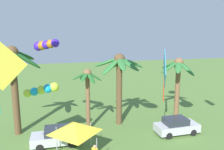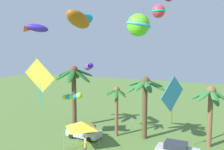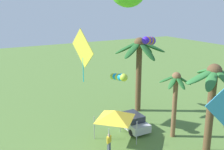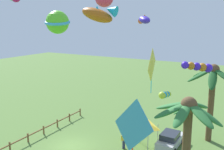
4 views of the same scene
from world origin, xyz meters
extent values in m
cylinder|color=brown|center=(-8.10, 11.48, 3.71)|extent=(0.59, 0.59, 7.42)
ellipsoid|color=#1E5623|center=(-6.98, 11.61, 6.74)|extent=(2.53, 1.05, 1.92)
ellipsoid|color=#1E5623|center=(-7.31, 12.51, 7.04)|extent=(2.28, 2.64, 1.36)
ellipsoid|color=#1E5623|center=(-8.52, 12.58, 6.81)|extent=(1.63, 2.65, 1.80)
ellipsoid|color=#1E5623|center=(-9.39, 11.65, 7.05)|extent=(2.80, 1.12, 1.36)
ellipsoid|color=#1E5623|center=(-8.75, 10.42, 6.92)|extent=(2.04, 2.67, 1.59)
ellipsoid|color=#1E5623|center=(-7.69, 10.35, 6.85)|extent=(1.63, 2.69, 1.72)
sphere|color=brown|center=(-8.10, 11.48, 7.42)|extent=(1.13, 1.13, 1.13)
cylinder|color=brown|center=(1.45, 11.42, 3.28)|extent=(0.58, 0.58, 6.56)
ellipsoid|color=#2D7033|center=(2.61, 11.29, 6.21)|extent=(2.52, 0.98, 1.27)
ellipsoid|color=#2D7033|center=(2.22, 12.32, 6.25)|extent=(2.15, 2.35, 1.19)
ellipsoid|color=#2D7033|center=(1.40, 12.51, 6.06)|extent=(0.82, 2.37, 1.55)
ellipsoid|color=#2D7033|center=(0.33, 11.82, 6.27)|extent=(2.58, 1.51, 1.16)
ellipsoid|color=#2D7033|center=(0.51, 10.97, 5.98)|extent=(2.34, 1.62, 1.70)
ellipsoid|color=#2D7033|center=(1.31, 10.23, 6.27)|extent=(1.00, 2.56, 1.16)
ellipsoid|color=#2D7033|center=(2.07, 10.44, 6.18)|extent=(1.91, 2.44, 1.32)
sphere|color=brown|center=(1.45, 11.42, 6.56)|extent=(1.10, 1.10, 1.10)
cylinder|color=brown|center=(-1.76, 10.81, 2.73)|extent=(0.40, 0.40, 5.46)
ellipsoid|color=#236028|center=(-1.13, 10.70, 5.13)|extent=(1.44, 0.67, 1.00)
ellipsoid|color=#236028|center=(-1.48, 11.39, 5.14)|extent=(1.01, 1.43, 1.00)
ellipsoid|color=#236028|center=(-2.03, 11.39, 5.12)|extent=(0.97, 1.42, 1.03)
ellipsoid|color=#236028|center=(-2.44, 10.90, 5.21)|extent=(1.49, 0.61, 0.86)
ellipsoid|color=#236028|center=(-2.11, 10.20, 5.25)|extent=(1.11, 1.50, 0.78)
ellipsoid|color=#236028|center=(-1.54, 10.23, 5.11)|extent=(0.89, 1.42, 1.04)
sphere|color=brown|center=(-1.76, 10.81, 5.46)|extent=(0.76, 0.76, 0.76)
cylinder|color=brown|center=(8.28, 12.06, 2.98)|extent=(0.51, 0.51, 5.96)
ellipsoid|color=#2D7033|center=(9.21, 12.23, 5.40)|extent=(2.13, 1.01, 1.59)
ellipsoid|color=#2D7033|center=(8.69, 12.97, 5.49)|extent=(1.47, 2.22, 1.43)
ellipsoid|color=#2D7033|center=(7.78, 12.99, 5.59)|extent=(1.62, 2.26, 1.24)
ellipsoid|color=#2D7033|center=(7.30, 12.16, 5.46)|extent=(2.16, 0.86, 1.48)
ellipsoid|color=#2D7033|center=(7.72, 11.17, 5.59)|extent=(1.73, 2.23, 1.24)
ellipsoid|color=#2D7033|center=(8.68, 11.21, 5.40)|extent=(1.47, 2.13, 1.59)
sphere|color=brown|center=(8.28, 12.06, 5.96)|extent=(0.97, 0.97, 0.97)
cube|color=#BCBCC1|center=(-4.80, 8.49, 0.60)|extent=(3.94, 1.79, 0.70)
cube|color=#282D38|center=(-4.65, 8.48, 1.23)|extent=(2.06, 1.54, 0.56)
cylinder|color=black|center=(-6.02, 7.73, 0.30)|extent=(0.60, 0.19, 0.60)
cylinder|color=black|center=(-5.99, 9.30, 0.30)|extent=(0.60, 0.19, 0.60)
cylinder|color=black|center=(-3.60, 7.68, 0.30)|extent=(0.60, 0.19, 0.60)
cylinder|color=black|center=(-3.57, 9.24, 0.30)|extent=(0.60, 0.19, 0.60)
cube|color=#282D38|center=(5.71, 7.85, 1.23)|extent=(2.05, 1.52, 0.56)
cylinder|color=black|center=(4.64, 8.62, 0.30)|extent=(0.60, 0.19, 0.60)
cube|color=yellow|center=(-2.25, 4.70, 1.11)|extent=(0.40, 0.44, 0.54)
sphere|color=tan|center=(-2.25, 4.70, 1.48)|extent=(0.21, 0.21, 0.21)
cylinder|color=yellow|center=(-2.37, 4.90, 1.06)|extent=(0.09, 0.09, 0.52)
cylinder|color=yellow|center=(-2.13, 4.50, 1.06)|extent=(0.09, 0.09, 0.52)
cylinder|color=#9E9EA3|center=(-4.72, 4.62, 1.05)|extent=(0.06, 0.06, 2.10)
cylinder|color=#9E9EA3|center=(-2.12, 4.62, 1.05)|extent=(0.06, 0.06, 2.10)
cylinder|color=#9E9EA3|center=(-4.72, 7.22, 1.05)|extent=(0.06, 0.06, 2.10)
cylinder|color=#9E9EA3|center=(-2.12, 7.22, 1.05)|extent=(0.06, 0.06, 2.10)
pyramid|color=yellow|center=(-3.42, 5.92, 2.48)|extent=(2.86, 2.86, 0.75)
cube|color=#3692BF|center=(5.00, 8.98, 5.86)|extent=(1.47, 3.18, 3.46)
cylinder|color=red|center=(5.00, 8.98, 3.89)|extent=(0.07, 0.07, 2.25)
cube|color=yellow|center=(-7.98, 5.13, 7.40)|extent=(3.52, 0.60, 3.55)
cylinder|color=#18C1DB|center=(-7.98, 5.13, 5.37)|extent=(0.08, 0.08, 2.31)
sphere|color=#E23658|center=(4.14, 6.50, 13.42)|extent=(1.15, 1.15, 1.15)
torus|color=#0BD564|center=(4.14, 6.50, 13.42)|extent=(1.51, 1.51, 0.20)
ellipsoid|color=#3A26C1|center=(-7.41, 4.38, 12.22)|extent=(2.34, 2.22, 1.09)
cone|color=#E15730|center=(-8.13, 3.76, 12.07)|extent=(1.02, 1.00, 0.77)
cone|color=#E15730|center=(-7.41, 4.38, 12.57)|extent=(0.59, 0.59, 0.43)
sphere|color=#3C1DCE|center=(-5.89, 11.29, 7.91)|extent=(0.80, 0.80, 0.80)
sphere|color=#BA6F18|center=(-5.54, 10.86, 7.99)|extent=(0.77, 0.77, 0.77)
sphere|color=#3C1DCE|center=(-5.19, 10.43, 8.07)|extent=(0.74, 0.74, 0.74)
sphere|color=#BA6F18|center=(-4.84, 10.00, 8.15)|extent=(0.71, 0.71, 0.71)
sphere|color=#3C1DCE|center=(-4.49, 9.56, 8.23)|extent=(0.67, 0.67, 0.67)
ellipsoid|color=#B45813|center=(-1.34, 2.40, 12.58)|extent=(1.83, 3.34, 1.92)
cone|color=#149FD3|center=(-1.48, 3.74, 12.97)|extent=(1.08, 1.29, 1.19)
cone|color=#149FD3|center=(-1.34, 2.40, 13.07)|extent=(0.66, 0.66, 0.62)
sphere|color=#5DD128|center=(3.83, 2.37, 11.94)|extent=(1.65, 1.65, 1.65)
torus|color=#40ACE8|center=(3.83, 2.37, 11.94)|extent=(2.49, 2.48, 0.52)
sphere|color=#AFD434|center=(-4.71, 7.51, 5.11)|extent=(0.69, 0.69, 0.69)
sphere|color=#1399DD|center=(-5.18, 7.52, 5.02)|extent=(0.66, 0.66, 0.66)
sphere|color=#AFD434|center=(-5.66, 7.52, 4.94)|extent=(0.63, 0.63, 0.63)
sphere|color=#1399DD|center=(-6.13, 7.52, 4.85)|extent=(0.61, 0.61, 0.61)
sphere|color=#AFD434|center=(-6.61, 7.53, 4.77)|extent=(0.58, 0.58, 0.58)
camera|label=1|loc=(-4.65, -9.10, 9.04)|focal=35.87mm
camera|label=2|loc=(10.05, -14.96, 10.39)|focal=40.09mm
camera|label=3|loc=(14.04, -4.18, 11.28)|focal=42.46mm
camera|label=4|loc=(18.08, 15.04, 11.90)|focal=40.97mm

